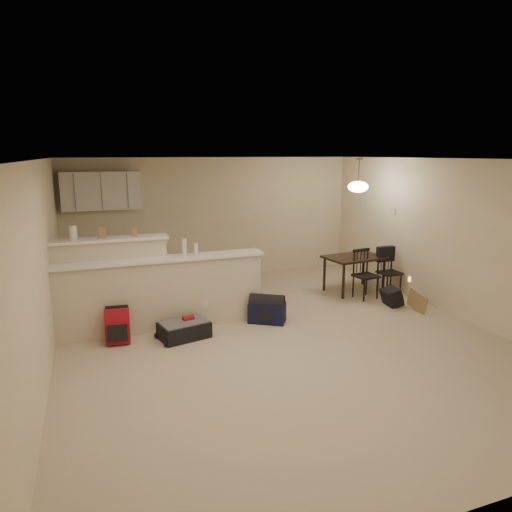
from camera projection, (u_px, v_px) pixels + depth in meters
name	position (u px, v px, depth m)	size (l,w,h in m)	color
room	(280.00, 252.00, 6.28)	(7.00, 7.02, 2.50)	#C3B396
breakfast_bar	(144.00, 290.00, 6.73)	(3.08, 0.58, 1.39)	beige
upper_cabinets	(101.00, 191.00, 8.44)	(1.40, 0.34, 0.70)	white
kitchen_counter	(118.00, 267.00, 8.71)	(1.80, 0.60, 0.90)	white
thermostat	(393.00, 211.00, 8.65)	(0.02, 0.12, 0.12)	beige
jar	(73.00, 233.00, 6.36)	(0.10, 0.10, 0.20)	silver
cereal_box	(102.00, 233.00, 6.49)	(0.10, 0.07, 0.16)	#96784D
small_box	(134.00, 232.00, 6.64)	(0.08, 0.06, 0.12)	#96784D
bottle_a	(184.00, 247.00, 6.72)	(0.07, 0.07, 0.26)	silver
bottle_b	(196.00, 249.00, 6.79)	(0.06, 0.06, 0.18)	silver
dining_table	(355.00, 261.00, 8.60)	(1.17, 0.86, 0.68)	black
pendant_lamp	(358.00, 186.00, 8.29)	(0.36, 0.36, 0.62)	brown
dining_chair_near	(366.00, 274.00, 8.21)	(0.39, 0.37, 0.89)	black
dining_chair_far	(390.00, 271.00, 8.48)	(0.38, 0.36, 0.86)	black
suitcase	(184.00, 330.00, 6.50)	(0.68, 0.44, 0.23)	black
red_backpack	(117.00, 326.00, 6.30)	(0.33, 0.20, 0.49)	#A81321
navy_duffel	(267.00, 313.00, 7.10)	(0.56, 0.31, 0.31)	#101334
black_daypack	(392.00, 297.00, 7.87)	(0.34, 0.24, 0.30)	black
cardboard_sheet	(417.00, 302.00, 7.57)	(0.45, 0.02, 0.34)	#96784D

